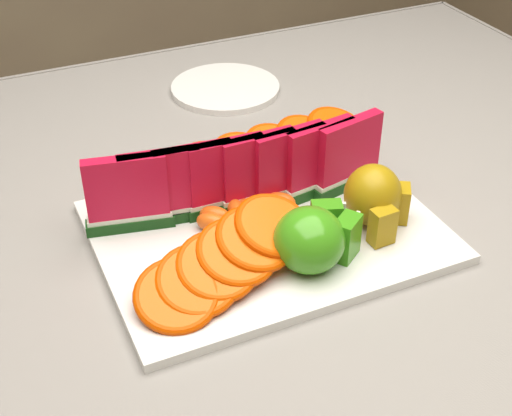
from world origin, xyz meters
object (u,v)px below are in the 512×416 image
Objects in this scene: platter at (267,231)px; pear_cluster at (375,197)px; side_plate at (225,88)px; apple_cluster at (314,238)px.

platter is 4.17× the size of pear_cluster.
side_plate is (0.11, 0.39, -0.00)m from platter.
platter is 0.40m from side_plate.
platter is 3.56× the size of apple_cluster.
side_plate is at bearing 74.75° from platter.
side_plate is at bearing 92.01° from pear_cluster.
apple_cluster reaches higher than platter.
platter is 0.09m from apple_cluster.
platter is at bearing -105.25° from side_plate.
side_plate is at bearing 79.69° from apple_cluster.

